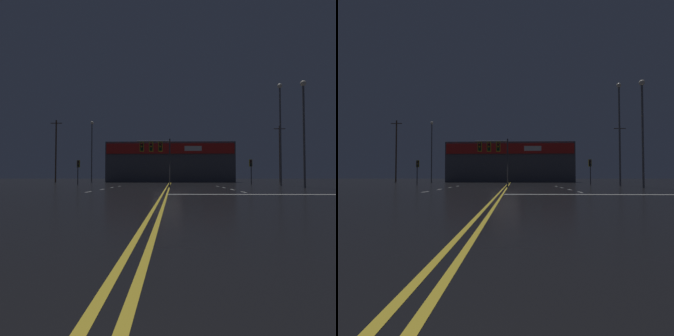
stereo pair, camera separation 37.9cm
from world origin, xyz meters
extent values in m
plane|color=black|center=(0.00, 0.00, 0.00)|extent=(200.00, 200.00, 0.00)
cube|color=gold|center=(-0.15, 0.00, 0.00)|extent=(0.12, 60.00, 0.01)
cube|color=gold|center=(0.15, 0.00, 0.00)|extent=(0.12, 60.00, 0.01)
cube|color=silver|center=(-5.56, -5.40, 0.00)|extent=(0.12, 1.40, 0.01)
cube|color=silver|center=(-5.56, -1.80, 0.00)|extent=(0.12, 1.40, 0.01)
cube|color=silver|center=(-5.56, 1.80, 0.00)|extent=(0.12, 1.40, 0.01)
cube|color=silver|center=(-5.56, 5.40, 0.00)|extent=(0.12, 1.40, 0.01)
cube|color=silver|center=(5.56, -5.40, 0.00)|extent=(0.12, 1.40, 0.01)
cube|color=silver|center=(5.56, -1.80, 0.00)|extent=(0.12, 1.40, 0.01)
cube|color=silver|center=(5.56, 1.80, 0.00)|extent=(0.12, 1.40, 0.01)
cube|color=silver|center=(5.56, 5.40, 0.00)|extent=(0.12, 1.40, 0.01)
cube|color=silver|center=(5.56, -7.77, 0.00)|extent=(10.68, 0.40, 0.01)
cylinder|color=#38383D|center=(0.20, 2.03, 2.45)|extent=(0.14, 0.14, 4.90)
cylinder|color=#38383D|center=(-1.44, 2.03, 4.65)|extent=(3.28, 0.10, 0.10)
cube|color=black|center=(-0.74, 2.03, 4.11)|extent=(0.28, 0.24, 0.84)
cube|color=gold|center=(-0.74, 2.03, 4.11)|extent=(0.42, 0.08, 0.99)
sphere|color=#500705|center=(-0.74, 1.87, 4.36)|extent=(0.17, 0.17, 0.17)
sphere|color=orange|center=(-0.74, 1.87, 4.11)|extent=(0.17, 0.17, 0.17)
sphere|color=#084513|center=(-0.74, 1.87, 3.86)|extent=(0.17, 0.17, 0.17)
cube|color=black|center=(-1.67, 2.03, 4.11)|extent=(0.28, 0.24, 0.84)
cube|color=gold|center=(-1.67, 2.03, 4.11)|extent=(0.42, 0.08, 0.99)
sphere|color=#500705|center=(-1.67, 1.87, 4.36)|extent=(0.17, 0.17, 0.17)
sphere|color=orange|center=(-1.67, 1.87, 4.11)|extent=(0.17, 0.17, 0.17)
sphere|color=#084513|center=(-1.67, 1.87, 3.86)|extent=(0.17, 0.17, 0.17)
cube|color=black|center=(-2.61, 2.03, 4.11)|extent=(0.28, 0.24, 0.84)
cube|color=gold|center=(-2.61, 2.03, 4.11)|extent=(0.42, 0.08, 0.99)
sphere|color=#500705|center=(-2.61, 1.87, 4.36)|extent=(0.17, 0.17, 0.17)
sphere|color=orange|center=(-2.61, 1.87, 4.11)|extent=(0.17, 0.17, 0.17)
sphere|color=#084513|center=(-2.61, 1.87, 3.86)|extent=(0.17, 0.17, 0.17)
cylinder|color=#38383D|center=(11.32, 12.12, 1.72)|extent=(0.13, 0.13, 3.44)
cube|color=black|center=(11.32, 12.30, 2.97)|extent=(0.28, 0.24, 0.84)
cube|color=gold|center=(11.32, 12.30, 2.97)|extent=(0.42, 0.08, 0.99)
sphere|color=#500705|center=(11.32, 12.14, 3.22)|extent=(0.17, 0.17, 0.17)
sphere|color=orange|center=(11.32, 12.14, 2.97)|extent=(0.17, 0.17, 0.17)
sphere|color=#084513|center=(11.32, 12.14, 2.72)|extent=(0.17, 0.17, 0.17)
cylinder|color=#38383D|center=(-12.64, 11.74, 1.67)|extent=(0.13, 0.13, 3.34)
cube|color=black|center=(-12.64, 11.92, 2.87)|extent=(0.28, 0.24, 0.84)
cube|color=gold|center=(-12.64, 11.92, 2.87)|extent=(0.42, 0.08, 0.99)
sphere|color=#500705|center=(-12.64, 11.76, 3.12)|extent=(0.17, 0.17, 0.17)
sphere|color=orange|center=(-12.64, 11.76, 2.87)|extent=(0.17, 0.17, 0.17)
sphere|color=#084513|center=(-12.64, 11.76, 2.61)|extent=(0.17, 0.17, 0.17)
cylinder|color=#59595E|center=(13.47, 7.43, 5.96)|extent=(0.20, 0.20, 11.92)
sphere|color=silver|center=(13.47, 7.43, 12.09)|extent=(0.56, 0.56, 0.56)
cylinder|color=#59595E|center=(-14.56, 23.97, 5.46)|extent=(0.20, 0.20, 10.92)
sphere|color=silver|center=(-14.56, 23.97, 11.09)|extent=(0.56, 0.56, 0.56)
cylinder|color=#59595E|center=(13.33, 1.51, 5.05)|extent=(0.20, 0.20, 10.10)
sphere|color=silver|center=(13.33, 1.51, 10.27)|extent=(0.56, 0.56, 0.56)
cube|color=#4C4C51|center=(0.00, 29.75, 3.83)|extent=(24.46, 10.00, 7.67)
cube|color=red|center=(0.00, 24.65, 6.33)|extent=(23.97, 0.20, 1.92)
cube|color=white|center=(4.28, 24.60, 6.33)|extent=(3.20, 0.16, 0.90)
cylinder|color=#4C3828|center=(-22.04, 25.66, 5.99)|extent=(0.26, 0.26, 11.99)
cube|color=#4C3828|center=(-22.04, 25.66, 11.39)|extent=(2.20, 0.12, 0.12)
cylinder|color=#4C3828|center=(20.78, 25.66, 5.38)|extent=(0.26, 0.26, 10.75)
cube|color=#4C3828|center=(20.78, 25.66, 10.15)|extent=(2.20, 0.12, 0.12)
camera|label=1|loc=(0.52, -24.17, 1.13)|focal=28.00mm
camera|label=2|loc=(0.90, -24.16, 1.13)|focal=28.00mm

